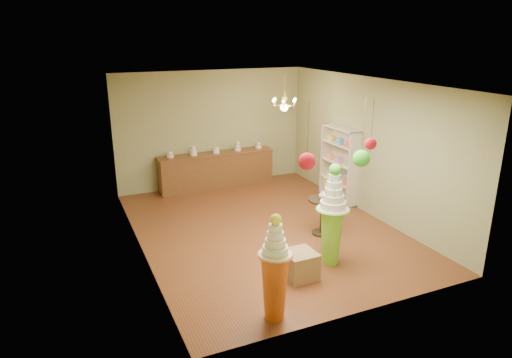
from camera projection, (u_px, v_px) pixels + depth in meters
name	position (u px, v px, depth m)	size (l,w,h in m)	color
floor	(264.00, 229.00, 9.47)	(6.50, 6.50, 0.00)	brown
ceiling	(265.00, 82.00, 8.55)	(6.50, 6.50, 0.00)	silver
wall_back	(212.00, 129.00, 11.84)	(5.00, 0.04, 3.00)	gray
wall_front	(366.00, 217.00, 6.18)	(5.00, 0.04, 3.00)	gray
wall_left	(137.00, 174.00, 8.04)	(0.04, 6.50, 3.00)	gray
wall_right	(368.00, 147.00, 9.97)	(0.04, 6.50, 3.00)	gray
pedestal_green	(332.00, 223.00, 7.85)	(0.65, 0.65, 1.82)	#79CA2C
pedestal_orange	(275.00, 277.00, 6.34)	(0.59, 0.59, 1.59)	#D55918
burlap_riser	(300.00, 265.00, 7.53)	(0.51, 0.51, 0.46)	#8E704D
sideboard	(217.00, 169.00, 11.91)	(3.04, 0.54, 1.16)	brown
shelving_unit	(340.00, 165.00, 10.79)	(0.33, 1.20, 1.80)	beige
round_table	(322.00, 211.00, 9.10)	(0.66, 0.66, 0.75)	black
vase	(323.00, 194.00, 8.99)	(0.18, 0.18, 0.19)	beige
pom_red_left	(307.00, 161.00, 6.39)	(0.25, 0.25, 0.96)	#40372E
pom_green_mid	(361.00, 158.00, 7.12)	(0.27, 0.27, 1.12)	#40372E
pom_red_right	(371.00, 144.00, 6.71)	(0.18, 0.18, 0.76)	#40372E
chandelier	(284.00, 105.00, 10.45)	(0.64, 0.64, 0.85)	#E8C152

